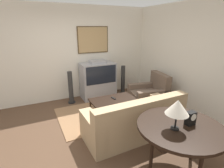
{
  "coord_description": "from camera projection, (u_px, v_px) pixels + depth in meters",
  "views": [
    {
      "loc": [
        -0.99,
        -2.98,
        2.09
      ],
      "look_at": [
        0.81,
        0.7,
        0.75
      ],
      "focal_mm": 28.0,
      "sensor_mm": 36.0,
      "label": 1
    }
  ],
  "objects": [
    {
      "name": "armchair",
      "position": [
        149.0,
        95.0,
        4.89
      ],
      "size": [
        1.04,
        0.97,
        0.88
      ],
      "rotation": [
        0.0,
        0.0,
        -1.75
      ],
      "color": "brown",
      "rests_on": "ground_plane"
    },
    {
      "name": "coffee_table",
      "position": [
        113.0,
        100.0,
        4.34
      ],
      "size": [
        1.11,
        0.6,
        0.39
      ],
      "color": "black",
      "rests_on": "ground_plane"
    },
    {
      "name": "ground_plane",
      "position": [
        92.0,
        133.0,
        3.61
      ],
      "size": [
        12.0,
        12.0,
        0.0
      ],
      "primitive_type": "plane",
      "color": "brown"
    },
    {
      "name": "remote",
      "position": [
        113.0,
        98.0,
        4.35
      ],
      "size": [
        0.07,
        0.16,
        0.02
      ],
      "color": "black",
      "rests_on": "coffee_table"
    },
    {
      "name": "speaker_tower_left",
      "position": [
        71.0,
        88.0,
        4.95
      ],
      "size": [
        0.22,
        0.22,
        0.92
      ],
      "color": "black",
      "rests_on": "ground_plane"
    },
    {
      "name": "wall_back",
      "position": [
        65.0,
        54.0,
        5.01
      ],
      "size": [
        12.0,
        0.1,
        2.7
      ],
      "color": "silver",
      "rests_on": "ground_plane"
    },
    {
      "name": "couch",
      "position": [
        135.0,
        121.0,
        3.47
      ],
      "size": [
        1.99,
        0.9,
        0.85
      ],
      "rotation": [
        0.0,
        0.0,
        3.16
      ],
      "color": "tan",
      "rests_on": "ground_plane"
    },
    {
      "name": "speaker_tower_right",
      "position": [
        123.0,
        81.0,
        5.65
      ],
      "size": [
        0.22,
        0.22,
        0.92
      ],
      "color": "black",
      "rests_on": "ground_plane"
    },
    {
      "name": "area_rug",
      "position": [
        106.0,
        112.0,
        4.47
      ],
      "size": [
        2.36,
        1.56,
        0.01
      ],
      "color": "#99704C",
      "rests_on": "ground_plane"
    },
    {
      "name": "table_lamp",
      "position": [
        177.0,
        108.0,
        2.25
      ],
      "size": [
        0.31,
        0.31,
        0.42
      ],
      "color": "black",
      "rests_on": "console_table"
    },
    {
      "name": "mantel_clock",
      "position": [
        191.0,
        118.0,
        2.44
      ],
      "size": [
        0.14,
        0.1,
        0.19
      ],
      "color": "black",
      "rests_on": "console_table"
    },
    {
      "name": "tv",
      "position": [
        98.0,
        80.0,
        5.3
      ],
      "size": [
        1.01,
        0.57,
        1.17
      ],
      "color": "#9E9EA3",
      "rests_on": "ground_plane"
    },
    {
      "name": "wall_right",
      "position": [
        191.0,
        59.0,
        4.29
      ],
      "size": [
        0.06,
        12.0,
        2.7
      ],
      "color": "silver",
      "rests_on": "ground_plane"
    },
    {
      "name": "console_table",
      "position": [
        180.0,
        130.0,
        2.45
      ],
      "size": [
        1.2,
        1.2,
        0.78
      ],
      "color": "black",
      "rests_on": "ground_plane"
    }
  ]
}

